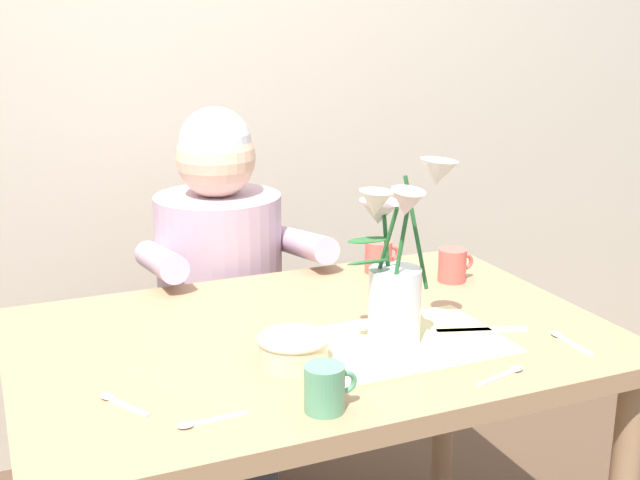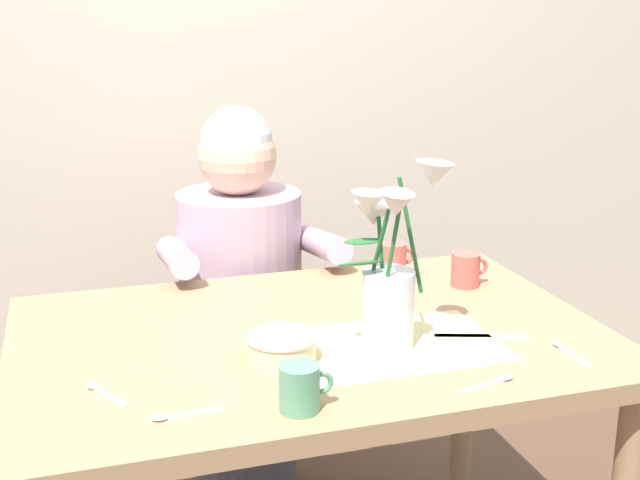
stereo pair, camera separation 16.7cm
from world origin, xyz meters
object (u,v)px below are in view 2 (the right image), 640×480
Objects in this scene: ceramic_mug at (466,270)px; flower_vase at (389,270)px; seated_person at (242,311)px; tea_cup at (300,388)px; ceramic_bowl at (282,347)px; dinner_knife at (481,337)px; coffee_cup at (393,259)px.

flower_vase is at bearing -137.37° from ceramic_mug.
seated_person is 12.20× the size of tea_cup.
tea_cup reaches higher than ceramic_bowl.
flower_vase is at bearing -164.09° from dinner_knife.
flower_vase reaches higher than tea_cup.
coffee_cup is at bearing -47.72° from seated_person.
seated_person is at bearing 135.53° from ceramic_mug.
tea_cup is at bearing -138.52° from dinner_knife.
flower_vase reaches higher than ceramic_bowl.
flower_vase is 3.96× the size of coffee_cup.
ceramic_bowl is 0.72× the size of dinner_knife.
seated_person is at bearing 135.65° from coffee_cup.
ceramic_mug is at bearing 41.50° from tea_cup.
ceramic_bowl is (-0.21, -0.00, -0.13)m from flower_vase.
ceramic_mug reaches higher than dinner_knife.
seated_person is at bearing 84.28° from tea_cup.
coffee_cup is (0.40, 0.42, 0.01)m from ceramic_bowl.
tea_cup is at bearing -138.50° from ceramic_mug.
tea_cup is (-0.55, -0.49, 0.00)m from ceramic_mug.
dinner_knife is at bearing 23.23° from tea_cup.
ceramic_bowl is at bearing -151.09° from ceramic_mug.
tea_cup is at bearing -140.11° from flower_vase.
coffee_cup is at bearing 46.91° from ceramic_bowl.
seated_person reaches higher than tea_cup.
ceramic_mug is (0.32, 0.29, -0.12)m from flower_vase.
flower_vase is at bearing -113.49° from coffee_cup.
coffee_cup is (0.18, 0.42, -0.12)m from flower_vase.
dinner_knife is at bearing -111.25° from ceramic_mug.
flower_vase reaches higher than dinner_knife.
seated_person reaches higher than ceramic_mug.
ceramic_mug and tea_cup have the same top height.
coffee_cup is at bearing 135.24° from ceramic_mug.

